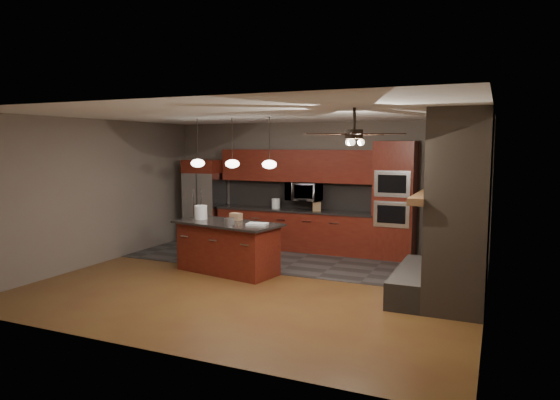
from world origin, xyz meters
The scene contains 22 objects.
ground centered at (0.00, 0.00, 0.00)m, with size 7.00×7.00×0.00m, color brown.
ceiling centered at (0.00, 0.00, 2.80)m, with size 7.00×6.00×0.02m, color white.
back_wall centered at (0.00, 3.00, 1.40)m, with size 7.00×0.02×2.80m, color #655C51.
right_wall centered at (3.50, 0.00, 1.40)m, with size 0.02×6.00×2.80m, color #655C51.
left_wall centered at (-3.50, 0.00, 1.40)m, with size 0.02×6.00×2.80m, color #655C51.
slate_tile_patch centered at (0.00, 1.80, 0.01)m, with size 7.00×2.40×0.01m, color #363330.
fireplace_column centered at (3.04, 0.40, 1.30)m, with size 1.30×2.10×2.80m.
back_cabinetry centered at (-0.48, 2.74, 0.89)m, with size 3.59×0.64×2.20m.
oven_tower centered at (1.70, 2.69, 1.19)m, with size 0.80×0.63×2.38m.
microwave centered at (-0.27, 2.75, 1.30)m, with size 0.73×0.41×0.50m, color silver.
refrigerator centered at (-2.71, 2.62, 0.98)m, with size 0.83×0.75×1.96m.
kitchen_island centered at (-0.84, 0.39, 0.47)m, with size 2.11×1.25×0.92m.
white_bucket centered at (-1.49, 0.52, 1.05)m, with size 0.24×0.24×0.26m, color white.
paint_can centered at (-0.66, 0.14, 0.98)m, with size 0.18×0.18×0.12m, color #A3A3A8.
paint_tray centered at (-0.21, 0.33, 0.94)m, with size 0.35×0.24×0.03m, color silver.
cardboard_box centered at (-0.83, 0.69, 0.98)m, with size 0.20×0.15×0.13m, color #99714F.
counter_bucket centered at (-0.92, 2.70, 1.01)m, with size 0.19×0.19×0.22m, color white.
counter_box centered at (0.06, 2.65, 1.00)m, with size 0.17×0.13×0.19m, color #94734C.
pendant_left centered at (-1.65, 0.70, 1.96)m, with size 0.26×0.26×0.92m.
pendant_center centered at (-0.90, 0.70, 1.96)m, with size 0.26×0.26×0.92m.
pendant_right centered at (-0.15, 0.70, 1.96)m, with size 0.26×0.26×0.92m.
ceiling_fan centered at (1.80, -0.80, 2.46)m, with size 1.27×1.33×0.41m.
Camera 1 is at (3.60, -7.35, 2.31)m, focal length 32.00 mm.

